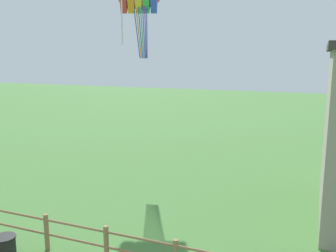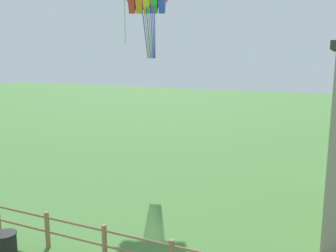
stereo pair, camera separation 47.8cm
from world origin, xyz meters
name	(u,v)px [view 1 (the left image)]	position (x,y,z in m)	size (l,w,h in m)	color
wooden_fence	(140,250)	(0.00, 5.86, 0.64)	(14.41, 0.14, 1.12)	olive
trash_bin	(5,249)	(-3.72, 4.91, 0.38)	(0.64, 0.64, 0.74)	black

